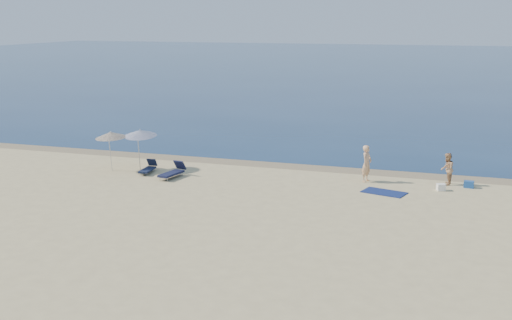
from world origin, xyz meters
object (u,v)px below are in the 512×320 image
Objects in this scene: blue_cooler at (469,184)px; umbrella_near at (140,133)px; person_left at (367,164)px; person_right at (447,169)px.

umbrella_near reaches higher than blue_cooler.
umbrella_near is at bearing 112.15° from person_left.
umbrella_near is (-16.78, -1.38, 1.81)m from blue_cooler.
person_right reaches higher than blue_cooler.
person_right is 15.86m from umbrella_near.
person_left is 1.16× the size of person_right.
blue_cooler is (1.05, -0.24, -0.62)m from person_right.
blue_cooler is at bearing -68.97° from person_left.
person_left reaches higher than person_right.
umbrella_near is (-11.91, -1.05, 1.06)m from person_left.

